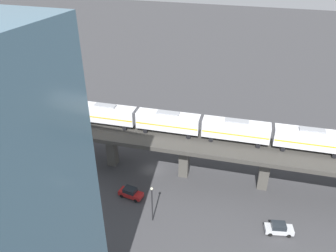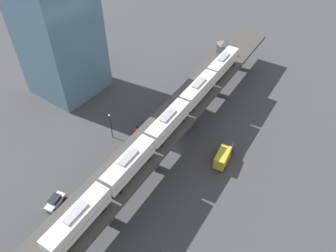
# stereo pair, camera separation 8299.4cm
# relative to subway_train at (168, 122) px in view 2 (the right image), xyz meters

# --- Properties ---
(ground_plane) EXTENTS (400.00, 400.00, 0.00)m
(ground_plane) POSITION_rel_subway_train_xyz_m (1.59, -2.82, -10.89)
(ground_plane) COLOR #38383A
(elevated_viaduct) EXTENTS (14.42, 92.35, 8.35)m
(elevated_viaduct) POSITION_rel_subway_train_xyz_m (1.60, -3.01, -3.74)
(elevated_viaduct) COLOR #393733
(elevated_viaduct) RESTS_ON ground
(subway_train) EXTENTS (6.92, 62.45, 4.45)m
(subway_train) POSITION_rel_subway_train_xyz_m (0.00, 0.00, 0.00)
(subway_train) COLOR silver
(subway_train) RESTS_ON elevated_viaduct
(signal_hut) EXTENTS (3.42, 3.42, 3.40)m
(signal_hut) POSITION_rel_subway_train_xyz_m (6.03, -33.71, -0.74)
(signal_hut) COLOR slate
(signal_hut) RESTS_ON elevated_viaduct
(street_car_white) EXTENTS (2.02, 4.43, 1.89)m
(street_car_white) POSITION_rel_subway_train_xyz_m (9.57, -19.76, -9.95)
(street_car_white) COLOR silver
(street_car_white) RESTS_ON ground
(street_car_red) EXTENTS (2.36, 4.59, 1.89)m
(street_car_red) POSITION_rel_subway_train_xyz_m (10.35, -3.69, -9.95)
(street_car_red) COLOR #AD1E1E
(street_car_red) RESTS_ON ground
(street_car_silver) EXTENTS (2.73, 4.69, 1.89)m
(street_car_silver) POSITION_rel_subway_train_xyz_m (10.75, 21.95, -9.95)
(street_car_silver) COLOR #B7BABF
(street_car_silver) RESTS_ON ground
(delivery_truck) EXTENTS (3.45, 7.48, 3.20)m
(delivery_truck) POSITION_rel_subway_train_xyz_m (-9.91, -6.61, -9.13)
(delivery_truck) COLOR #333338
(delivery_truck) RESTS_ON ground
(street_lamp) EXTENTS (0.44, 0.44, 6.94)m
(street_lamp) POSITION_rel_subway_train_xyz_m (14.46, 2.06, -6.78)
(street_lamp) COLOR black
(street_lamp) RESTS_ON ground
(office_tower) EXTENTS (16.00, 16.00, 36.00)m
(office_tower) POSITION_rel_subway_train_xyz_m (37.13, -5.74, 7.11)
(office_tower) COLOR slate
(office_tower) RESTS_ON ground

